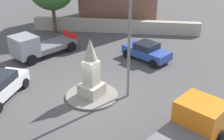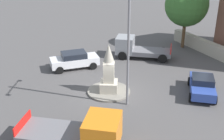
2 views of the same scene
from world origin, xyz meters
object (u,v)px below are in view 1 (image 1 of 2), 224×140
car_blue_parked_right (146,51)px  truck_grey_far_side (37,46)px  monument (91,72)px  truck_orange_approaching (187,132)px  streetlamp (130,14)px

car_blue_parked_right → truck_grey_far_side: size_ratio=0.73×
car_blue_parked_right → truck_grey_far_side: bearing=-147.1°
monument → truck_orange_approaching: monument is taller
truck_grey_far_side → truck_orange_approaching: bearing=-12.9°
car_blue_parked_right → truck_orange_approaching: truck_orange_approaching is taller
monument → streetlamp: streetlamp is taller
streetlamp → truck_orange_approaching: 6.76m
truck_orange_approaching → truck_grey_far_side: (-13.90, 3.17, -0.00)m
truck_orange_approaching → truck_grey_far_side: bearing=167.1°
car_blue_parked_right → truck_orange_approaching: (6.60, -7.89, 0.24)m
truck_orange_approaching → truck_grey_far_side: size_ratio=1.03×
streetlamp → truck_orange_approaching: size_ratio=1.52×
streetlamp → car_blue_parked_right: (-1.84, 5.48, -4.39)m
streetlamp → truck_grey_far_side: bearing=175.3°
monument → truck_grey_far_side: bearing=163.9°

